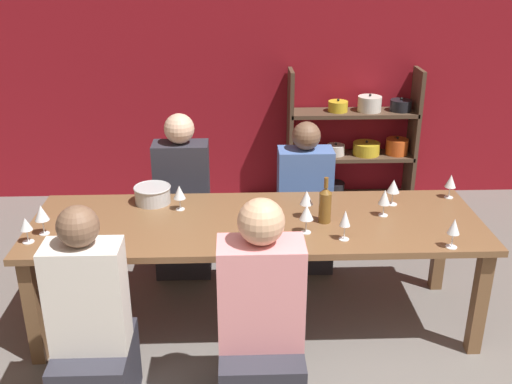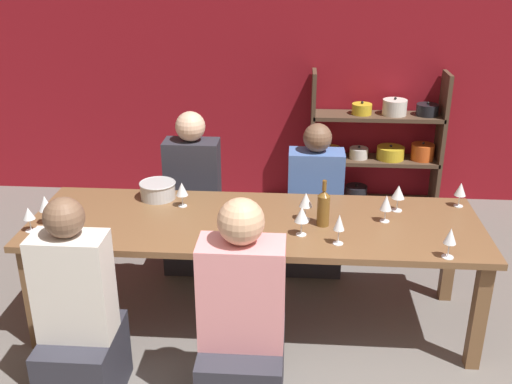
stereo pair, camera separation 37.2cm
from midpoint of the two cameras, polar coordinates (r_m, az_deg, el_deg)
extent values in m
cube|color=maroon|center=(5.62, 5.02, 12.70)|extent=(8.80, 0.06, 2.70)
cube|color=#4C3828|center=(5.60, 7.28, 5.00)|extent=(0.04, 0.30, 1.26)
cube|color=#4C3828|center=(5.79, 18.90, 4.52)|extent=(0.04, 0.30, 1.26)
cube|color=#4C3828|center=(5.88, 12.66, -0.91)|extent=(1.17, 0.30, 0.04)
cylinder|color=red|center=(5.80, 8.45, -0.11)|extent=(0.24, 0.24, 0.12)
sphere|color=black|center=(5.77, 8.49, 0.54)|extent=(0.02, 0.02, 0.02)
cylinder|color=black|center=(5.83, 11.31, -0.11)|extent=(0.21, 0.21, 0.14)
sphere|color=black|center=(5.80, 11.37, 0.62)|extent=(0.02, 0.02, 0.02)
cube|color=#4C3828|center=(5.73, 13.01, 2.95)|extent=(1.17, 0.30, 0.04)
cylinder|color=gold|center=(5.65, 8.69, 3.71)|extent=(0.26, 0.26, 0.09)
sphere|color=black|center=(5.63, 8.72, 4.26)|extent=(0.02, 0.02, 0.02)
cylinder|color=silver|center=(5.68, 11.62, 3.63)|extent=(0.17, 0.17, 0.10)
sphere|color=black|center=(5.66, 11.67, 4.20)|extent=(0.02, 0.02, 0.02)
cylinder|color=gold|center=(5.73, 14.52, 3.60)|extent=(0.25, 0.25, 0.11)
sphere|color=black|center=(5.71, 14.59, 4.25)|extent=(0.02, 0.02, 0.02)
cylinder|color=#E0561E|center=(5.78, 17.38, 3.64)|extent=(0.21, 0.21, 0.15)
sphere|color=black|center=(5.76, 17.48, 4.44)|extent=(0.02, 0.02, 0.02)
cube|color=#4C3828|center=(5.60, 13.39, 7.00)|extent=(1.17, 0.30, 0.04)
cylinder|color=gold|center=(5.56, 11.96, 7.72)|extent=(0.18, 0.18, 0.10)
sphere|color=black|center=(5.55, 12.01, 8.32)|extent=(0.02, 0.02, 0.02)
cylinder|color=silver|center=(5.61, 14.96, 7.78)|extent=(0.22, 0.22, 0.14)
sphere|color=black|center=(5.59, 15.04, 8.58)|extent=(0.02, 0.02, 0.02)
cylinder|color=black|center=(5.67, 17.85, 7.44)|extent=(0.20, 0.20, 0.10)
sphere|color=black|center=(5.66, 17.93, 8.05)|extent=(0.02, 0.02, 0.02)
cube|color=brown|center=(3.70, 2.77, -3.09)|extent=(2.78, 0.89, 0.04)
cube|color=brown|center=(3.82, -17.87, -9.67)|extent=(0.08, 0.08, 0.69)
cube|color=brown|center=(3.78, 23.18, -10.90)|extent=(0.08, 0.08, 0.69)
cube|color=brown|center=(4.41, -14.52, -4.66)|extent=(0.08, 0.08, 0.69)
cube|color=brown|center=(4.38, 20.33, -5.66)|extent=(0.08, 0.08, 0.69)
cylinder|color=#B7BABC|center=(4.02, -6.74, 0.09)|extent=(0.23, 0.23, 0.11)
torus|color=#B7BABC|center=(4.00, -6.77, 0.79)|extent=(0.24, 0.24, 0.01)
cylinder|color=brown|center=(3.64, 9.35, -1.83)|extent=(0.08, 0.08, 0.19)
cone|color=brown|center=(3.60, 9.47, -0.19)|extent=(0.08, 0.08, 0.03)
cylinder|color=brown|center=(3.58, 9.52, 0.55)|extent=(0.03, 0.03, 0.07)
cylinder|color=white|center=(3.74, -18.00, -3.59)|extent=(0.07, 0.07, 0.00)
cylinder|color=white|center=(3.73, -18.07, -3.04)|extent=(0.01, 0.01, 0.08)
cone|color=white|center=(3.70, -18.21, -2.00)|extent=(0.07, 0.07, 0.07)
cylinder|color=white|center=(4.17, 21.16, -1.30)|extent=(0.06, 0.06, 0.00)
cylinder|color=white|center=(4.15, 21.24, -0.81)|extent=(0.01, 0.01, 0.07)
cone|color=white|center=(4.12, 21.39, 0.20)|extent=(0.07, 0.07, 0.09)
cylinder|color=beige|center=(4.13, 21.35, -0.07)|extent=(0.04, 0.04, 0.03)
cylinder|color=white|center=(3.90, -4.29, -1.39)|extent=(0.06, 0.06, 0.00)
cylinder|color=white|center=(3.88, -4.31, -0.86)|extent=(0.01, 0.01, 0.07)
cone|color=white|center=(3.85, -4.35, 0.24)|extent=(0.08, 0.08, 0.09)
cylinder|color=beige|center=(3.86, -4.34, -0.06)|extent=(0.04, 0.04, 0.03)
cylinder|color=white|center=(3.50, 20.74, -5.89)|extent=(0.07, 0.07, 0.00)
cylinder|color=white|center=(3.48, 20.84, -5.26)|extent=(0.01, 0.01, 0.08)
cone|color=white|center=(3.44, 21.04, -3.99)|extent=(0.07, 0.07, 0.09)
cylinder|color=white|center=(3.48, 10.88, -4.90)|extent=(0.06, 0.06, 0.00)
cylinder|color=white|center=(3.46, 10.93, -4.25)|extent=(0.01, 0.01, 0.08)
cone|color=white|center=(3.42, 11.04, -2.91)|extent=(0.06, 0.06, 0.09)
cylinder|color=beige|center=(3.43, 11.01, -3.27)|extent=(0.03, 0.03, 0.04)
cylinder|color=white|center=(3.54, 7.33, -4.11)|extent=(0.06, 0.06, 0.00)
cylinder|color=white|center=(3.52, 7.37, -3.47)|extent=(0.01, 0.01, 0.08)
cone|color=white|center=(3.49, 7.44, -2.18)|extent=(0.08, 0.08, 0.09)
cylinder|color=maroon|center=(3.50, 7.42, -2.53)|extent=(0.05, 0.05, 0.04)
cylinder|color=white|center=(3.81, -16.60, -2.95)|extent=(0.06, 0.06, 0.00)
cylinder|color=white|center=(3.79, -16.67, -2.33)|extent=(0.01, 0.01, 0.09)
cone|color=white|center=(3.75, -16.83, -1.08)|extent=(0.08, 0.08, 0.09)
cylinder|color=maroon|center=(3.76, -16.78, -1.42)|extent=(0.05, 0.05, 0.04)
cylinder|color=white|center=(3.81, 14.91, -2.76)|extent=(0.06, 0.06, 0.00)
cylinder|color=white|center=(3.79, 14.97, -2.22)|extent=(0.01, 0.01, 0.07)
cone|color=white|center=(3.76, 15.10, -1.04)|extent=(0.07, 0.07, 0.10)
cylinder|color=beige|center=(3.77, 15.06, -1.38)|extent=(0.04, 0.04, 0.04)
cylinder|color=white|center=(3.74, 7.56, -2.65)|extent=(0.06, 0.06, 0.00)
cylinder|color=white|center=(3.72, 7.59, -2.03)|extent=(0.01, 0.01, 0.09)
cone|color=white|center=(3.68, 7.66, -0.78)|extent=(0.08, 0.08, 0.09)
cylinder|color=beige|center=(3.69, 7.64, -1.11)|extent=(0.05, 0.05, 0.04)
cylinder|color=white|center=(3.98, 15.88, -1.74)|extent=(0.07, 0.07, 0.00)
cylinder|color=white|center=(3.96, 15.95, -1.17)|extent=(0.01, 0.01, 0.08)
cone|color=white|center=(3.93, 16.08, -0.04)|extent=(0.08, 0.08, 0.09)
cylinder|color=maroon|center=(3.93, 16.04, -0.33)|extent=(0.05, 0.05, 0.03)
cube|color=#1E2338|center=(3.56, -12.78, -4.32)|extent=(0.12, 0.16, 0.01)
cube|color=#2D2D38|center=(3.44, -12.99, -15.90)|extent=(0.38, 0.48, 0.41)
cube|color=silver|center=(3.16, -13.79, -8.85)|extent=(0.38, 0.21, 0.58)
sphere|color=brown|center=(2.98, -14.48, -2.45)|extent=(0.20, 0.20, 0.20)
cube|color=#2D2D38|center=(4.65, -3.55, -4.10)|extent=(0.40, 0.50, 0.46)
cube|color=#2D2D38|center=(4.44, -3.70, 1.59)|extent=(0.40, 0.22, 0.53)
sphere|color=beige|center=(4.32, -3.83, 6.22)|extent=(0.22, 0.22, 0.22)
cube|color=#2D2D38|center=(3.31, 2.07, -16.92)|extent=(0.43, 0.54, 0.42)
cube|color=pink|center=(3.02, 2.20, -9.71)|extent=(0.43, 0.24, 0.57)
sphere|color=tan|center=(2.83, 2.32, -2.90)|extent=(0.23, 0.23, 0.23)
cube|color=#2D2D38|center=(4.67, 7.77, -4.42)|extent=(0.41, 0.51, 0.42)
cube|color=#4C70B7|center=(4.48, 8.08, 0.79)|extent=(0.41, 0.22, 0.50)
sphere|color=brown|center=(4.36, 8.33, 5.10)|extent=(0.21, 0.21, 0.21)
camera|label=1|loc=(0.19, -87.14, 1.20)|focal=42.00mm
camera|label=2|loc=(0.19, 92.86, -1.20)|focal=42.00mm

